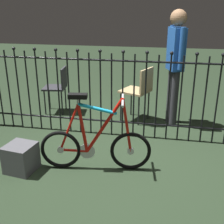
% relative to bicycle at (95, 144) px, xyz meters
% --- Properties ---
extents(ground_plane, '(20.00, 20.00, 0.00)m').
position_rel_bicycle_xyz_m(ground_plane, '(0.22, 0.19, -0.31)').
color(ground_plane, '#22301F').
extents(iron_fence, '(4.53, 0.07, 1.29)m').
position_rel_bicycle_xyz_m(iron_fence, '(0.15, 0.93, 0.33)').
color(iron_fence, black).
rests_on(iron_fence, ground).
extents(bicycle, '(1.24, 0.40, 0.89)m').
position_rel_bicycle_xyz_m(bicycle, '(0.00, 0.00, 0.00)').
color(bicycle, black).
rests_on(bicycle, ground).
extents(chair_charcoal, '(0.42, 0.41, 0.79)m').
position_rel_bicycle_xyz_m(chair_charcoal, '(-1.07, 1.70, 0.18)').
color(chair_charcoal, black).
rests_on(chair_charcoal, ground).
extents(chair_tan, '(0.53, 0.53, 0.87)m').
position_rel_bicycle_xyz_m(chair_tan, '(0.33, 1.54, 0.23)').
color(chair_tan, black).
rests_on(chair_tan, ground).
extents(person_visitor, '(0.27, 0.45, 1.72)m').
position_rel_bicycle_xyz_m(person_visitor, '(0.85, 1.52, 0.72)').
color(person_visitor, '#2D2D33').
rests_on(person_visitor, ground).
extents(display_crate, '(0.35, 0.35, 0.32)m').
position_rel_bicycle_xyz_m(display_crate, '(-0.81, -0.20, -0.15)').
color(display_crate, '#4C4C51').
rests_on(display_crate, ground).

